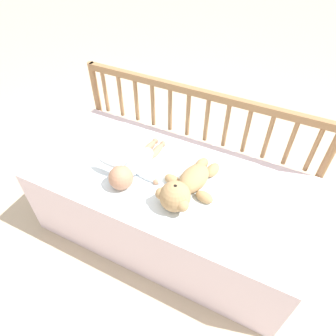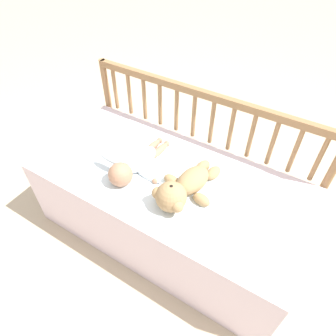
{
  "view_description": "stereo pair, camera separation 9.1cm",
  "coord_description": "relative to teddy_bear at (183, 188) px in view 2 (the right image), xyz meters",
  "views": [
    {
      "loc": [
        0.44,
        -0.88,
        1.46
      ],
      "look_at": [
        0.0,
        -0.0,
        0.49
      ],
      "focal_mm": 32.0,
      "sensor_mm": 36.0,
      "label": 1
    },
    {
      "loc": [
        0.52,
        -0.84,
        1.46
      ],
      "look_at": [
        0.0,
        -0.0,
        0.49
      ],
      "focal_mm": 32.0,
      "sensor_mm": 36.0,
      "label": 2
    }
  ],
  "objects": [
    {
      "name": "baby",
      "position": [
        -0.28,
        0.02,
        -0.01
      ],
      "size": [
        0.32,
        0.41,
        0.11
      ],
      "color": "white",
      "rests_on": "crib_mattress"
    },
    {
      "name": "teddy_bear",
      "position": [
        0.0,
        0.0,
        0.0
      ],
      "size": [
        0.26,
        0.38,
        0.14
      ],
      "color": "tan",
      "rests_on": "crib_mattress"
    },
    {
      "name": "ground_plane",
      "position": [
        -0.12,
        0.07,
        -0.49
      ],
      "size": [
        12.0,
        12.0,
        0.0
      ],
      "primitive_type": "plane",
      "color": "#C6B293"
    },
    {
      "name": "crib_rail",
      "position": [
        -0.12,
        0.4,
        0.04
      ],
      "size": [
        1.33,
        0.04,
        0.72
      ],
      "color": "#997047",
      "rests_on": "ground_plane"
    },
    {
      "name": "crib_mattress",
      "position": [
        -0.12,
        0.07,
        -0.27
      ],
      "size": [
        1.33,
        0.63,
        0.43
      ],
      "color": "silver",
      "rests_on": "ground_plane"
    },
    {
      "name": "blanket",
      "position": [
        -0.15,
        0.06,
        -0.05
      ],
      "size": [
        0.8,
        0.54,
        0.01
      ],
      "color": "white",
      "rests_on": "crib_mattress"
    }
  ]
}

